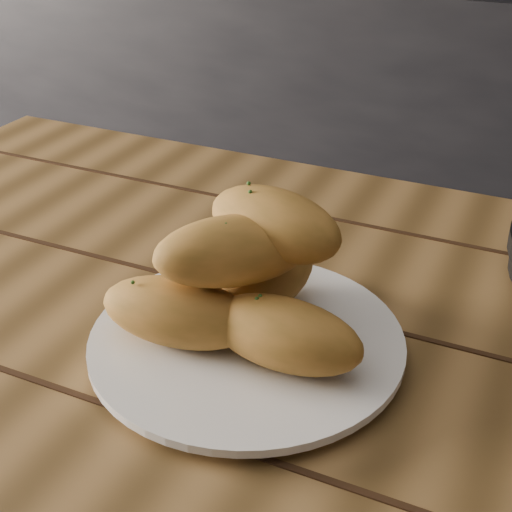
{
  "coord_description": "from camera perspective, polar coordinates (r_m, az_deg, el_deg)",
  "views": [
    {
      "loc": [
        0.82,
        -0.04,
        1.15
      ],
      "look_at": [
        0.59,
        0.45,
        0.84
      ],
      "focal_mm": 50.0,
      "sensor_mm": 36.0,
      "label": 1
    }
  ],
  "objects": [
    {
      "name": "counter",
      "position": [
        2.05,
        -0.33,
        9.86
      ],
      "size": [
        2.8,
        0.6,
        0.9
      ],
      "primitive_type": "cube",
      "color": "black",
      "rests_on": "ground"
    },
    {
      "name": "plate",
      "position": [
        0.65,
        -0.74,
        -6.96
      ],
      "size": [
        0.28,
        0.28,
        0.02
      ],
      "color": "white",
      "rests_on": "table"
    },
    {
      "name": "table",
      "position": [
        0.68,
        7.57,
        -17.11
      ],
      "size": [
        1.48,
        0.91,
        0.75
      ],
      "color": "brown",
      "rests_on": "ground"
    },
    {
      "name": "bread_rolls",
      "position": [
        0.62,
        -0.79,
        -1.99
      ],
      "size": [
        0.24,
        0.2,
        0.13
      ],
      "color": "#B77832",
      "rests_on": "plate"
    }
  ]
}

